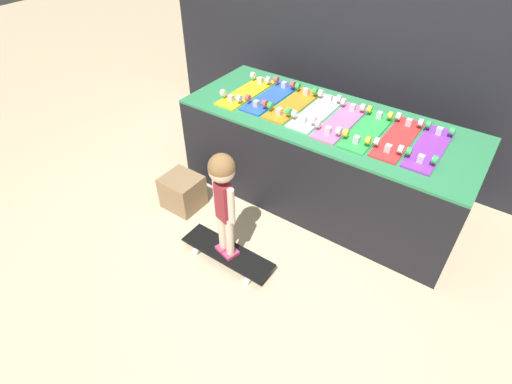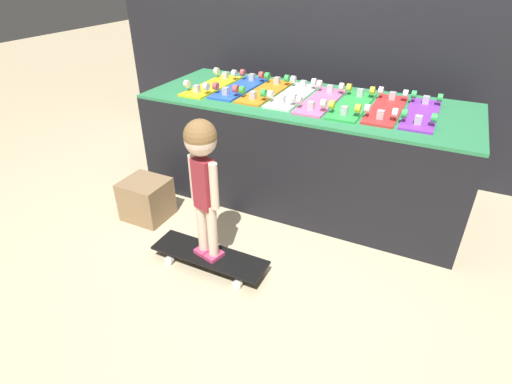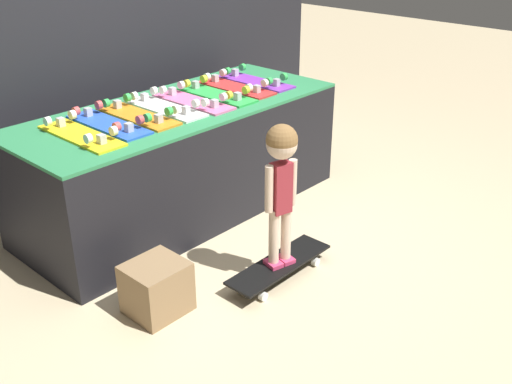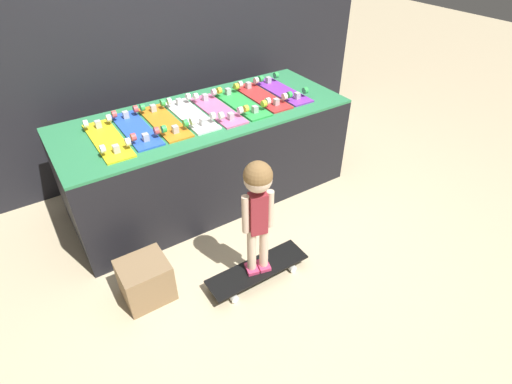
{
  "view_description": "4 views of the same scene",
  "coord_description": "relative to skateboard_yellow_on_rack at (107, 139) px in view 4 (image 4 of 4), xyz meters",
  "views": [
    {
      "loc": [
        1.08,
        -1.91,
        2.26
      ],
      "look_at": [
        -0.15,
        -0.16,
        0.47
      ],
      "focal_mm": 28.0,
      "sensor_mm": 36.0,
      "label": 1
    },
    {
      "loc": [
        0.87,
        -1.99,
        1.61
      ],
      "look_at": [
        -0.04,
        -0.14,
        0.39
      ],
      "focal_mm": 28.0,
      "sensor_mm": 36.0,
      "label": 2
    },
    {
      "loc": [
        -2.42,
        -2.32,
        1.96
      ],
      "look_at": [
        -0.01,
        -0.11,
        0.37
      ],
      "focal_mm": 42.0,
      "sensor_mm": 36.0,
      "label": 3
    },
    {
      "loc": [
        -1.21,
        -1.99,
        2.1
      ],
      "look_at": [
        -0.0,
        -0.15,
        0.46
      ],
      "focal_mm": 28.0,
      "sensor_mm": 36.0,
      "label": 4
    }
  ],
  "objects": [
    {
      "name": "skateboard_orange_on_rack",
      "position": [
        0.43,
        0.04,
        0.0
      ],
      "size": [
        0.19,
        0.62,
        0.09
      ],
      "color": "orange",
      "rests_on": "display_rack"
    },
    {
      "name": "skateboard_white_on_rack",
      "position": [
        0.64,
        0.04,
        0.0
      ],
      "size": [
        0.19,
        0.62,
        0.09
      ],
      "color": "white",
      "rests_on": "display_rack"
    },
    {
      "name": "ground_plane",
      "position": [
        0.75,
        -0.56,
        -0.78
      ],
      "size": [
        16.0,
        16.0,
        0.0
      ],
      "primitive_type": "plane",
      "color": "beige"
    },
    {
      "name": "skateboard_red_on_rack",
      "position": [
        1.28,
        0.03,
        0.0
      ],
      "size": [
        0.19,
        0.62,
        0.09
      ],
      "color": "red",
      "rests_on": "display_rack"
    },
    {
      "name": "skateboard_pink_on_rack",
      "position": [
        0.85,
        0.01,
        0.0
      ],
      "size": [
        0.19,
        0.62,
        0.09
      ],
      "color": "pink",
      "rests_on": "display_rack"
    },
    {
      "name": "skateboard_purple_on_rack",
      "position": [
        1.5,
        0.03,
        0.0
      ],
      "size": [
        0.19,
        0.62,
        0.09
      ],
      "color": "purple",
      "rests_on": "display_rack"
    },
    {
      "name": "skateboard_blue_on_rack",
      "position": [
        0.21,
        0.04,
        0.0
      ],
      "size": [
        0.19,
        0.62,
        0.09
      ],
      "color": "blue",
      "rests_on": "display_rack"
    },
    {
      "name": "skateboard_green_on_rack",
      "position": [
        1.07,
        0.01,
        0.0
      ],
      "size": [
        0.19,
        0.62,
        0.09
      ],
      "color": "green",
      "rests_on": "display_rack"
    },
    {
      "name": "skateboard_yellow_on_rack",
      "position": [
        0.0,
        0.0,
        0.0
      ],
      "size": [
        0.19,
        0.62,
        0.09
      ],
      "color": "yellow",
      "rests_on": "display_rack"
    },
    {
      "name": "skateboard_on_floor",
      "position": [
        0.56,
        -1.02,
        -0.7
      ],
      "size": [
        0.71,
        0.2,
        0.09
      ],
      "color": "black",
      "rests_on": "ground_plane"
    },
    {
      "name": "display_rack",
      "position": [
        0.75,
        0.02,
        -0.4
      ],
      "size": [
        2.25,
        0.88,
        0.76
      ],
      "color": "black",
      "rests_on": "ground_plane"
    },
    {
      "name": "storage_box",
      "position": [
        -0.12,
        -0.75,
        -0.63
      ],
      "size": [
        0.3,
        0.27,
        0.28
      ],
      "color": "#8E704C",
      "rests_on": "ground_plane"
    },
    {
      "name": "child",
      "position": [
        0.56,
        -1.02,
        -0.1
      ],
      "size": [
        0.2,
        0.17,
        0.84
      ],
      "rotation": [
        0.0,
        0.0,
        -0.25
      ],
      "color": "#E03D6B",
      "rests_on": "skateboard_on_floor"
    },
    {
      "name": "back_wall",
      "position": [
        0.75,
        0.76,
        0.39
      ],
      "size": [
        4.24,
        0.1,
        2.33
      ],
      "color": "black",
      "rests_on": "ground_plane"
    }
  ]
}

